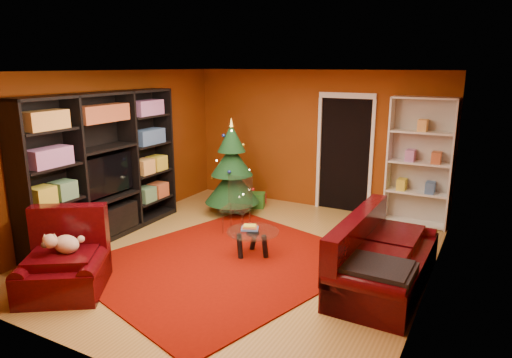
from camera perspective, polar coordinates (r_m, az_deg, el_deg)
The scene contains 18 objects.
floor at distance 6.72m, azimuth -1.64°, elevation -9.66°, with size 5.00×5.50×0.05m, color olive.
ceiling at distance 6.16m, azimuth -1.82°, elevation 13.55°, with size 5.00×5.50×0.05m, color silver.
wall_back at distance 8.78m, azimuth 7.42°, elevation 4.90°, with size 5.00×0.05×2.60m, color #7A330C.
wall_left at distance 7.86m, azimuth -17.89°, elevation 3.27°, with size 0.05×5.50×2.60m, color #7A330C.
wall_right at distance 5.53m, azimuth 21.56°, elevation -1.39°, with size 0.05×5.50×2.60m, color #7A330C.
doorway at distance 8.59m, azimuth 11.00°, elevation 2.86°, with size 1.06×0.60×2.16m, color black, non-canonical shape.
rug at distance 6.46m, azimuth -4.03°, elevation -10.39°, with size 2.96×3.45×0.02m, color #750C02.
media_unit at distance 7.47m, azimuth -18.47°, elevation 1.43°, with size 0.46×2.98×2.28m, color black, non-canonical shape.
christmas_tree at distance 8.31m, azimuth -3.04°, elevation 1.43°, with size 1.00×1.00×1.79m, color #103517, non-canonical shape.
gift_box_teal at distance 9.11m, azimuth -3.58°, elevation -2.09°, with size 0.30×0.30×0.30m, color teal.
gift_box_green at distance 8.84m, azimuth 0.16°, elevation -2.64°, with size 0.28×0.28×0.28m, color #267022.
gift_box_red at distance 9.05m, azimuth 0.45°, elevation -2.50°, with size 0.20×0.20×0.20m, color #AD142A.
white_bookshelf at distance 8.13m, azimuth 19.76°, elevation 1.93°, with size 1.03×0.37×2.24m, color white, non-canonical shape.
armchair at distance 6.01m, azimuth -23.03°, elevation -9.44°, with size 1.02×1.02×0.80m, color black, non-canonical shape.
dog at distance 5.97m, azimuth -22.61°, elevation -7.54°, with size 0.40×0.30×0.26m, color beige, non-canonical shape.
sofa at distance 5.90m, azimuth 15.94°, elevation -8.76°, with size 2.07×0.93×0.89m, color black, non-canonical shape.
coffee_table at distance 6.60m, azimuth -0.39°, elevation -8.02°, with size 0.75×0.75×0.47m, color gray, non-canonical shape.
acrylic_chair at distance 7.44m, azimuth -2.47°, elevation -3.72°, with size 0.42×0.46×0.82m, color #66605B, non-canonical shape.
Camera 1 is at (3.09, -5.32, 2.68)m, focal length 32.00 mm.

